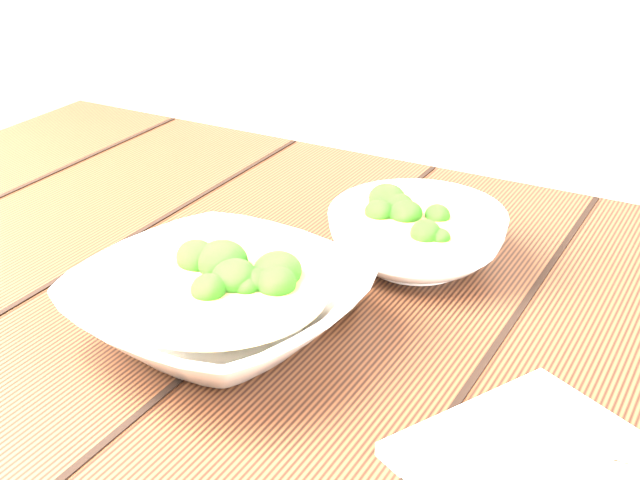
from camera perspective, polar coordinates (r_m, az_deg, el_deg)
table at (r=0.85m, az=-2.21°, el=-11.77°), size 1.20×0.80×0.75m
soup_bowl_front at (r=0.74m, az=-6.58°, el=-4.12°), size 0.26×0.26×0.07m
soup_bowl_back at (r=0.86m, az=6.19°, el=0.30°), size 0.21×0.21×0.06m
trivet at (r=0.80m, az=-0.73°, el=-3.38°), size 0.12×0.12×0.02m
spoon_left at (r=0.63m, az=17.52°, el=-13.21°), size 0.12×0.13×0.01m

